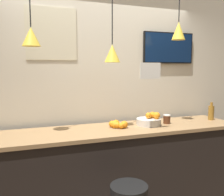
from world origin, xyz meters
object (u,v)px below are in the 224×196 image
Objects in this scene: fruit_bowl at (149,121)px; mounted_tv at (168,48)px; spread_jar at (167,119)px; juice_bottle at (211,112)px.

mounted_tv is (0.48, 0.38, 0.91)m from fruit_bowl.
fruit_bowl is 0.39× the size of mounted_tv.
mounted_tv is at bearing 57.98° from spread_jar.
juice_bottle is at bearing 0.00° from spread_jar.
juice_bottle is 2.13× the size of spread_jar.
mounted_tv reaches higher than juice_bottle.
juice_bottle reaches higher than spread_jar.
spread_jar is at bearing 180.00° from juice_bottle.
fruit_bowl is 1.25× the size of juice_bottle.
juice_bottle reaches higher than fruit_bowl.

